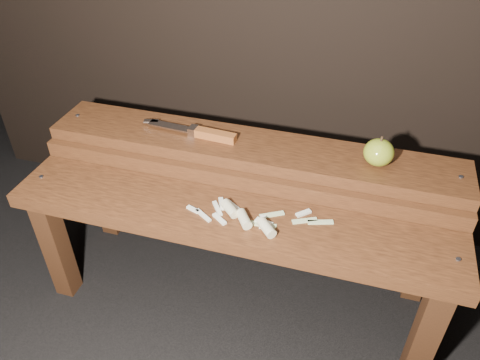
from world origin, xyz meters
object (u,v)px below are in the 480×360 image
(bench_front_tier, at_px, (227,235))
(knife, at_px, (204,133))
(apple, at_px, (379,152))
(bench_rear_tier, at_px, (250,169))

(bench_front_tier, distance_m, knife, 0.31)
(bench_front_tier, relative_size, knife, 4.04)
(bench_front_tier, xyz_separation_m, apple, (0.35, 0.23, 0.18))
(apple, bearing_deg, knife, -179.64)
(knife, bearing_deg, apple, 0.36)
(bench_front_tier, bearing_deg, apple, 33.60)
(apple, distance_m, knife, 0.49)
(apple, xyz_separation_m, knife, (-0.49, -0.00, -0.02))
(bench_rear_tier, relative_size, apple, 14.26)
(bench_rear_tier, bearing_deg, knife, 179.51)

